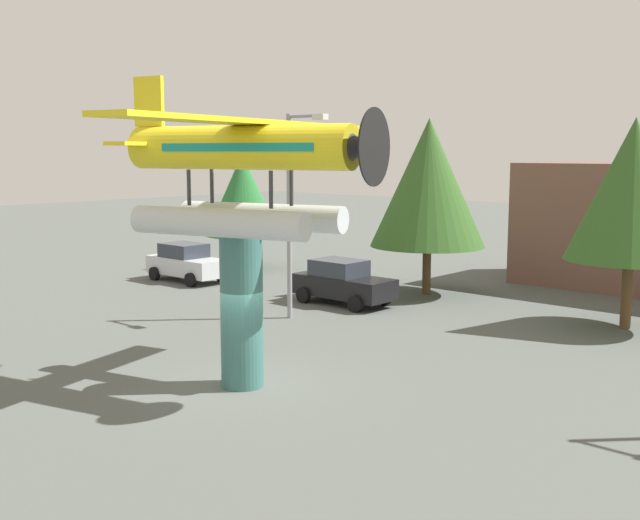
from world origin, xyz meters
TOP-DOWN VIEW (x-y plane):
  - ground_plane at (0.00, 0.00)m, footprint 140.00×140.00m
  - display_pedestal at (0.00, 0.00)m, footprint 1.10×1.10m
  - floatplane_monument at (0.13, 0.03)m, footprint 7.18×10.33m
  - car_near_silver at (-14.14, 9.33)m, footprint 4.20×2.02m
  - car_mid_black at (-5.13, 10.02)m, footprint 4.20×2.02m
  - streetlight_primary at (-4.65, 6.74)m, footprint 1.84×0.28m
  - tree_west at (-15.10, 13.80)m, footprint 3.81×3.81m
  - tree_east at (-3.87, 14.07)m, footprint 4.82×4.82m
  - tree_center_back at (4.89, 13.23)m, footprint 4.33×4.33m

SIDE VIEW (x-z plane):
  - ground_plane at x=0.00m, z-range 0.00..0.00m
  - car_near_silver at x=-14.14m, z-range 0.00..1.76m
  - car_mid_black at x=-5.13m, z-range 0.00..1.76m
  - display_pedestal at x=0.00m, z-range 0.00..3.98m
  - tree_west at x=-15.10m, z-range 0.84..6.79m
  - streetlight_primary at x=-4.65m, z-range 0.63..7.97m
  - tree_east at x=-3.87m, z-range 1.02..8.43m
  - tree_center_back at x=4.89m, z-range 1.17..8.34m
  - floatplane_monument at x=0.13m, z-range 3.66..7.66m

